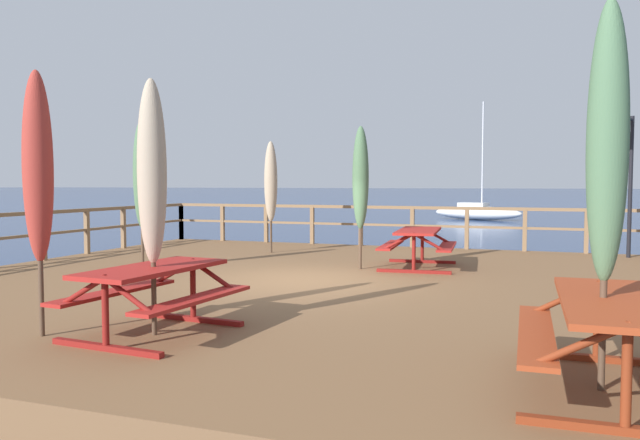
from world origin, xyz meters
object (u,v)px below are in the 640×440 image
at_px(patio_umbrella_short_front, 152,173).
at_px(patio_umbrella_short_mid, 361,178).
at_px(picnic_table_mid_right, 610,323).
at_px(patio_umbrella_tall_mid_left, 38,168).
at_px(picnic_table_back_left, 153,285).
at_px(lamp_post_hooked, 628,164).
at_px(picnic_table_mid_left, 418,240).
at_px(sailboat_distant, 477,212).
at_px(patio_umbrella_tall_mid_right, 608,144).
at_px(patio_umbrella_tall_front, 141,176).
at_px(patio_umbrella_tall_back_left, 271,182).

relative_size(patio_umbrella_short_front, patio_umbrella_short_mid, 1.01).
height_order(picnic_table_mid_right, patio_umbrella_tall_mid_left, patio_umbrella_tall_mid_left).
xyz_separation_m(picnic_table_back_left, patio_umbrella_short_mid, (0.69, 5.89, 1.23)).
height_order(patio_umbrella_short_front, patio_umbrella_short_mid, patio_umbrella_short_front).
height_order(patio_umbrella_tall_mid_left, lamp_post_hooked, lamp_post_hooked).
height_order(picnic_table_mid_left, sailboat_distant, sailboat_distant).
distance_m(patio_umbrella_short_front, patio_umbrella_short_mid, 5.93).
distance_m(picnic_table_mid_right, lamp_post_hooked, 10.19).
relative_size(picnic_table_back_left, lamp_post_hooked, 0.60).
bearing_deg(patio_umbrella_tall_mid_right, patio_umbrella_tall_mid_left, -178.72).
distance_m(picnic_table_mid_left, lamp_post_hooked, 5.39).
distance_m(patio_umbrella_short_front, sailboat_distant, 36.27).
height_order(picnic_table_mid_right, patio_umbrella_short_mid, patio_umbrella_short_mid).
xyz_separation_m(picnic_table_mid_right, sailboat_distant, (-4.61, 36.58, -0.76)).
distance_m(picnic_table_back_left, patio_umbrella_tall_mid_left, 1.78).
bearing_deg(picnic_table_mid_right, sailboat_distant, 97.18).
bearing_deg(picnic_table_back_left, sailboat_distant, 90.03).
bearing_deg(patio_umbrella_tall_mid_left, picnic_table_mid_left, 67.69).
bearing_deg(lamp_post_hooked, picnic_table_back_left, -121.25).
relative_size(lamp_post_hooked, sailboat_distant, 0.41).
distance_m(patio_umbrella_tall_mid_left, patio_umbrella_short_front, 1.23).
bearing_deg(lamp_post_hooked, patio_umbrella_tall_mid_left, -124.58).
relative_size(patio_umbrella_tall_mid_right, patio_umbrella_short_mid, 1.12).
xyz_separation_m(patio_umbrella_tall_front, sailboat_distant, (3.32, 31.76, -2.03)).
xyz_separation_m(picnic_table_mid_left, patio_umbrella_tall_front, (-5.08, -2.03, 1.28)).
relative_size(patio_umbrella_short_front, sailboat_distant, 0.37).
bearing_deg(patio_umbrella_tall_mid_right, picnic_table_back_left, 175.60).
distance_m(patio_umbrella_short_front, patio_umbrella_tall_back_left, 8.24).
relative_size(patio_umbrella_tall_mid_right, sailboat_distant, 0.41).
relative_size(picnic_table_back_left, patio_umbrella_tall_back_left, 0.72).
xyz_separation_m(patio_umbrella_short_front, patio_umbrella_tall_front, (-3.36, 4.46, 0.03)).
bearing_deg(patio_umbrella_tall_mid_left, patio_umbrella_tall_front, 114.31).
distance_m(patio_umbrella_tall_front, sailboat_distant, 32.00).
xyz_separation_m(patio_umbrella_tall_front, lamp_post_hooked, (9.18, 5.17, 0.28)).
xyz_separation_m(picnic_table_back_left, patio_umbrella_tall_mid_left, (-1.12, -0.47, 1.30)).
relative_size(picnic_table_back_left, patio_umbrella_short_mid, 0.69).
height_order(picnic_table_back_left, patio_umbrella_short_front, patio_umbrella_short_front).
xyz_separation_m(picnic_table_mid_left, picnic_table_mid_right, (2.86, -6.85, 0.01)).
bearing_deg(patio_umbrella_tall_back_left, picnic_table_back_left, -74.81).
distance_m(patio_umbrella_tall_mid_right, patio_umbrella_short_front, 4.54).
bearing_deg(patio_umbrella_short_mid, picnic_table_mid_left, 29.84).
height_order(patio_umbrella_tall_mid_left, patio_umbrella_tall_back_left, patio_umbrella_tall_mid_left).
relative_size(picnic_table_mid_left, picnic_table_back_left, 1.05).
height_order(patio_umbrella_short_front, lamp_post_hooked, lamp_post_hooked).
bearing_deg(picnic_table_mid_right, patio_umbrella_tall_front, 148.71).
relative_size(picnic_table_back_left, patio_umbrella_tall_mid_right, 0.61).
relative_size(picnic_table_mid_left, patio_umbrella_tall_back_left, 0.75).
bearing_deg(sailboat_distant, patio_umbrella_tall_back_left, -94.32).
xyz_separation_m(picnic_table_mid_left, patio_umbrella_short_front, (-1.72, -6.49, 1.24)).
bearing_deg(patio_umbrella_tall_mid_right, lamp_post_hooked, 82.57).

